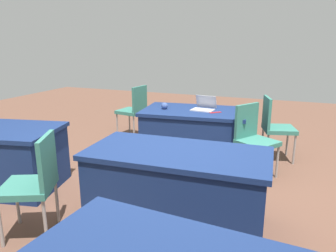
# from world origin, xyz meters

# --- Properties ---
(ground_plane) EXTENTS (14.40, 14.40, 0.00)m
(ground_plane) POSITION_xyz_m (0.00, 0.00, 0.00)
(ground_plane) COLOR brown
(table_foreground) EXTENTS (1.62, 1.08, 0.75)m
(table_foreground) POSITION_xyz_m (0.30, -1.55, 0.38)
(table_foreground) COLOR navy
(table_foreground) RESTS_ON ground
(table_back_left) EXTENTS (1.76, 0.93, 0.75)m
(table_back_left) POSITION_xyz_m (-0.09, 0.26, 0.38)
(table_back_left) COLOR navy
(table_back_left) RESTS_ON ground
(chair_near_front) EXTENTS (0.61, 0.61, 0.95)m
(chair_near_front) POSITION_xyz_m (-0.61, -1.21, 0.54)
(chair_near_front) COLOR #9E9993
(chair_near_front) RESTS_ON ground
(chair_tucked_left) EXTENTS (0.59, 0.59, 0.95)m
(chair_tucked_left) POSITION_xyz_m (1.04, 0.91, 0.54)
(chair_tucked_left) COLOR #9E9993
(chair_tucked_left) RESTS_ON ground
(chair_tucked_right) EXTENTS (0.50, 0.50, 0.96)m
(chair_tucked_right) POSITION_xyz_m (1.66, -2.22, 0.55)
(chair_tucked_right) COLOR #9E9993
(chair_tucked_right) RESTS_ON ground
(chair_aisle) EXTENTS (0.55, 0.55, 0.95)m
(chair_aisle) POSITION_xyz_m (-0.83, -1.92, 0.55)
(chair_aisle) COLOR #9E9993
(chair_aisle) RESTS_ON ground
(laptop_silver) EXTENTS (0.34, 0.32, 0.21)m
(laptop_silver) POSITION_xyz_m (0.18, -1.61, 0.79)
(laptop_silver) COLOR silver
(laptop_silver) RESTS_ON table_foreground
(yarn_ball) EXTENTS (0.10, 0.10, 0.10)m
(yarn_ball) POSITION_xyz_m (0.74, -1.45, 0.80)
(yarn_ball) COLOR #3F5999
(yarn_ball) RESTS_ON table_foreground
(scissors_red) EXTENTS (0.16, 0.15, 0.01)m
(scissors_red) POSITION_xyz_m (-0.03, -1.48, 0.75)
(scissors_red) COLOR red
(scissors_red) RESTS_ON table_foreground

